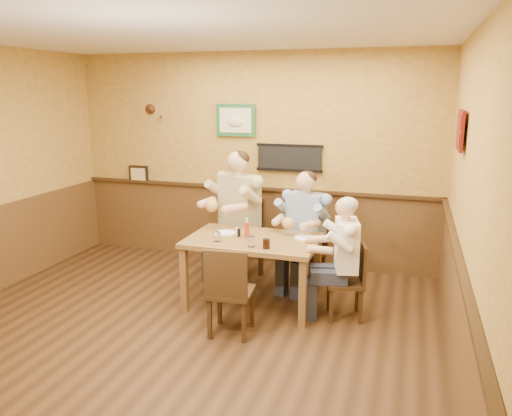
{
  "coord_description": "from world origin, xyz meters",
  "views": [
    {
      "loc": [
        2.07,
        -3.82,
        2.29
      ],
      "look_at": [
        0.54,
        1.03,
        1.1
      ],
      "focal_mm": 35.0,
      "sensor_mm": 36.0,
      "label": 1
    }
  ],
  "objects": [
    {
      "name": "water_glass_left",
      "position": [
        0.16,
        0.86,
        0.8
      ],
      "size": [
        0.09,
        0.09,
        0.1
      ],
      "primitive_type": "cylinder",
      "rotation": [
        0.0,
        0.0,
        0.43
      ],
      "color": "silver",
      "rests_on": "dining_table"
    },
    {
      "name": "chair_near_side",
      "position": [
        0.5,
        0.36,
        0.44
      ],
      "size": [
        0.45,
        0.45,
        0.89
      ],
      "primitive_type": null,
      "rotation": [
        0.0,
        0.0,
        3.24
      ],
      "color": "#3D2913",
      "rests_on": "ground"
    },
    {
      "name": "plate_far_right",
      "position": [
        1.02,
        1.24,
        0.76
      ],
      "size": [
        0.25,
        0.25,
        0.02
      ],
      "primitive_type": "cylinder",
      "rotation": [
        0.0,
        0.0,
        0.08
      ],
      "color": "white",
      "rests_on": "dining_table"
    },
    {
      "name": "salt_shaker",
      "position": [
        0.28,
        1.15,
        0.79
      ],
      "size": [
        0.03,
        0.03,
        0.08
      ],
      "primitive_type": "cylinder",
      "rotation": [
        0.0,
        0.0,
        -0.02
      ],
      "color": "white",
      "rests_on": "dining_table"
    },
    {
      "name": "chair_back_right",
      "position": [
        0.93,
        1.73,
        0.44
      ],
      "size": [
        0.5,
        0.5,
        0.88
      ],
      "primitive_type": null,
      "rotation": [
        0.0,
        0.0,
        -0.27
      ],
      "color": "#3D2913",
      "rests_on": "ground"
    },
    {
      "name": "chair_right_end",
      "position": [
        1.49,
        1.04,
        0.4
      ],
      "size": [
        0.45,
        0.45,
        0.8
      ],
      "primitive_type": null,
      "rotation": [
        0.0,
        0.0,
        -1.33
      ],
      "color": "#3D2913",
      "rests_on": "ground"
    },
    {
      "name": "diner_blue_polo",
      "position": [
        0.93,
        1.73,
        0.63
      ],
      "size": [
        0.72,
        0.72,
        1.26
      ],
      "primitive_type": null,
      "rotation": [
        0.0,
        0.0,
        -0.27
      ],
      "color": "#7D97BC",
      "rests_on": "ground"
    },
    {
      "name": "plate_far_left",
      "position": [
        0.14,
        1.17,
        0.76
      ],
      "size": [
        0.3,
        0.3,
        0.02
      ],
      "primitive_type": "cylinder",
      "rotation": [
        0.0,
        0.0,
        -0.39
      ],
      "color": "white",
      "rests_on": "dining_table"
    },
    {
      "name": "hot_sauce_bottle",
      "position": [
        0.42,
        1.08,
        0.85
      ],
      "size": [
        0.06,
        0.06,
        0.2
      ],
      "primitive_type": "cylinder",
      "rotation": [
        0.0,
        0.0,
        0.21
      ],
      "color": "#B63313",
      "rests_on": "dining_table"
    },
    {
      "name": "diner_white_elder",
      "position": [
        1.49,
        1.04,
        0.57
      ],
      "size": [
        0.64,
        0.64,
        1.14
      ],
      "primitive_type": null,
      "rotation": [
        0.0,
        0.0,
        -1.33
      ],
      "color": "white",
      "rests_on": "ground"
    },
    {
      "name": "dining_table",
      "position": [
        0.49,
        1.08,
        0.66
      ],
      "size": [
        1.4,
        0.9,
        0.75
      ],
      "color": "brown",
      "rests_on": "ground"
    },
    {
      "name": "water_glass_mid",
      "position": [
        0.56,
        0.79,
        0.81
      ],
      "size": [
        0.08,
        0.08,
        0.11
      ],
      "primitive_type": "cylinder",
      "rotation": [
        0.0,
        0.0,
        0.08
      ],
      "color": "white",
      "rests_on": "dining_table"
    },
    {
      "name": "cola_tumbler",
      "position": [
        0.72,
        0.78,
        0.8
      ],
      "size": [
        0.09,
        0.09,
        0.1
      ],
      "primitive_type": "cylinder",
      "rotation": [
        0.0,
        0.0,
        0.17
      ],
      "color": "black",
      "rests_on": "dining_table"
    },
    {
      "name": "room",
      "position": [
        0.13,
        0.17,
        1.69
      ],
      "size": [
        5.02,
        5.03,
        2.81
      ],
      "color": "#311E0E",
      "rests_on": "ground"
    },
    {
      "name": "pepper_shaker",
      "position": [
        0.32,
        1.1,
        0.79
      ],
      "size": [
        0.04,
        0.04,
        0.09
      ],
      "primitive_type": "cylinder",
      "rotation": [
        0.0,
        0.0,
        0.16
      ],
      "color": "black",
      "rests_on": "dining_table"
    },
    {
      "name": "diner_tan_shirt",
      "position": [
        0.07,
        1.83,
        0.72
      ],
      "size": [
        0.87,
        0.87,
        1.43
      ],
      "primitive_type": null,
      "rotation": [
        0.0,
        0.0,
        -0.39
      ],
      "color": "beige",
      "rests_on": "ground"
    },
    {
      "name": "chair_back_left",
      "position": [
        0.07,
        1.83,
        0.5
      ],
      "size": [
        0.61,
        0.61,
        1.0
      ],
      "primitive_type": null,
      "rotation": [
        0.0,
        0.0,
        -0.39
      ],
      "color": "#3D2913",
      "rests_on": "ground"
    }
  ]
}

